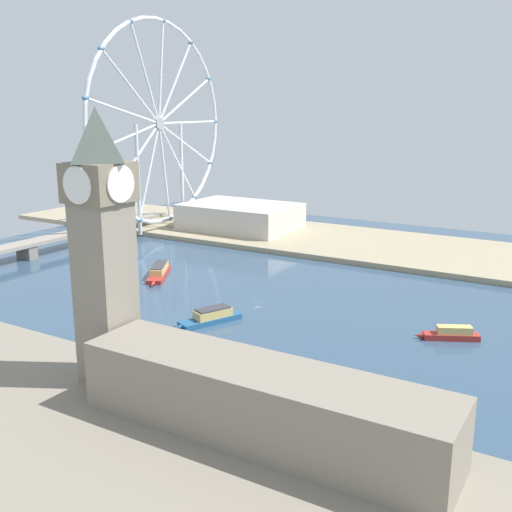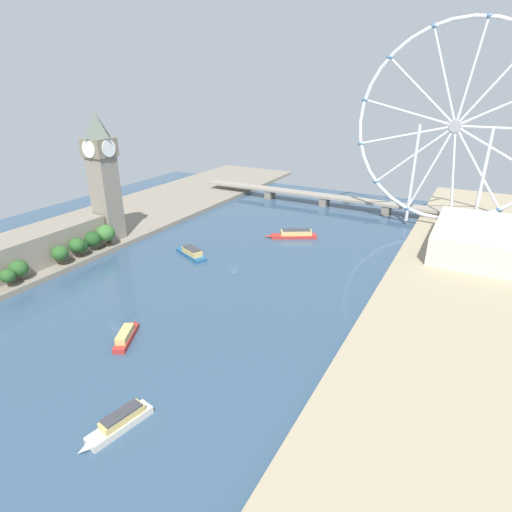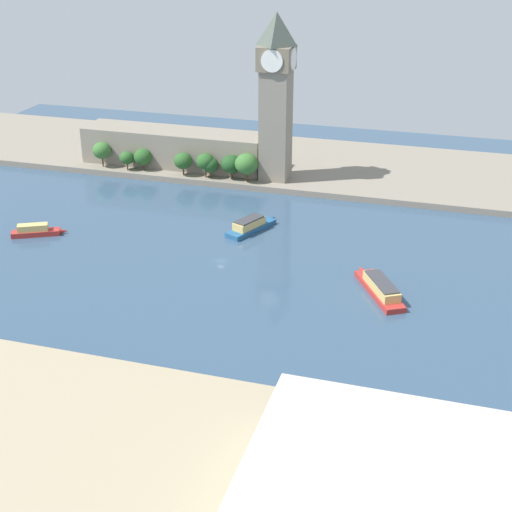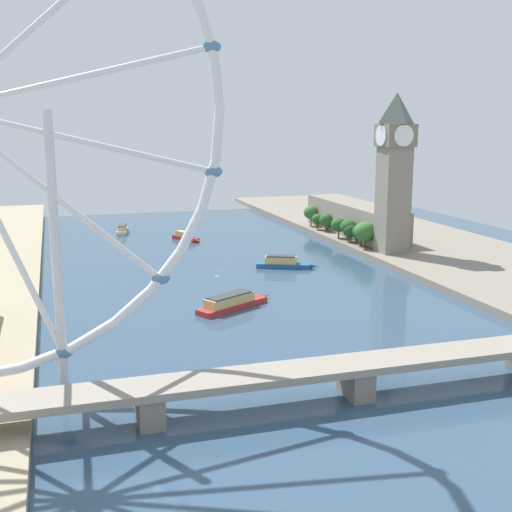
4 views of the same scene
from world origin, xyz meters
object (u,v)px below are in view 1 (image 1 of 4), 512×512
(ferris_wheel, at_px, (159,124))
(tour_boat_1, at_px, (159,271))
(clock_tower, at_px, (103,243))
(tour_boat_3, at_px, (451,334))
(parliament_block, at_px, (260,402))
(river_bridge, at_px, (26,246))
(riverside_hall, at_px, (240,216))
(tour_boat_0, at_px, (211,317))

(ferris_wheel, xyz_separation_m, tour_boat_1, (-84.95, -67.18, -69.59))
(clock_tower, bearing_deg, ferris_wheel, 35.51)
(tour_boat_3, bearing_deg, parliament_block, 49.74)
(river_bridge, bearing_deg, parliament_block, -115.35)
(riverside_hall, height_order, tour_boat_3, riverside_hall)
(tour_boat_0, bearing_deg, river_bridge, -78.70)
(ferris_wheel, xyz_separation_m, tour_boat_3, (-96.30, -214.83, -69.95))
(ferris_wheel, height_order, river_bridge, ferris_wheel)
(ferris_wheel, xyz_separation_m, river_bridge, (-94.73, 20.10, -64.57))
(tour_boat_1, bearing_deg, parliament_block, 18.46)
(tour_boat_3, bearing_deg, tour_boat_0, -7.13)
(riverside_hall, xyz_separation_m, tour_boat_0, (-155.13, -84.31, -8.99))
(river_bridge, bearing_deg, clock_tower, -121.24)
(river_bridge, distance_m, tour_boat_3, 234.99)
(tour_boat_0, relative_size, tour_boat_3, 1.31)
(ferris_wheel, distance_m, tour_boat_0, 193.89)
(tour_boat_1, height_order, tour_boat_3, tour_boat_1)
(clock_tower, xyz_separation_m, ferris_wheel, (188.52, 134.50, 27.07))
(parliament_block, bearing_deg, river_bridge, 64.65)
(clock_tower, relative_size, riverside_hall, 1.10)
(clock_tower, distance_m, river_bridge, 184.68)
(clock_tower, xyz_separation_m, riverside_hall, (216.45, 90.13, -33.61))
(ferris_wheel, height_order, tour_boat_3, ferris_wheel)
(tour_boat_1, bearing_deg, tour_boat_0, 25.50)
(parliament_block, distance_m, ferris_wheel, 279.60)
(tour_boat_0, bearing_deg, ferris_wheel, -111.05)
(ferris_wheel, bearing_deg, river_bridge, 168.02)
(ferris_wheel, height_order, riverside_hall, ferris_wheel)
(parliament_block, relative_size, tour_boat_0, 3.31)
(parliament_block, xyz_separation_m, river_bridge, (100.18, 211.44, -4.80))
(riverside_hall, bearing_deg, clock_tower, -157.39)
(clock_tower, height_order, tour_boat_3, clock_tower)
(clock_tower, distance_m, riverside_hall, 236.87)
(clock_tower, relative_size, tour_boat_1, 2.36)
(parliament_block, bearing_deg, tour_boat_3, -13.40)
(clock_tower, height_order, tour_boat_1, clock_tower)
(tour_boat_3, bearing_deg, tour_boat_1, -31.26)
(tour_boat_3, bearing_deg, riverside_hall, -62.95)
(parliament_block, height_order, riverside_hall, parliament_block)
(clock_tower, height_order, tour_boat_0, clock_tower)
(parliament_block, distance_m, tour_boat_0, 92.78)
(river_bridge, xyz_separation_m, tour_boat_3, (-1.57, -234.93, -5.38))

